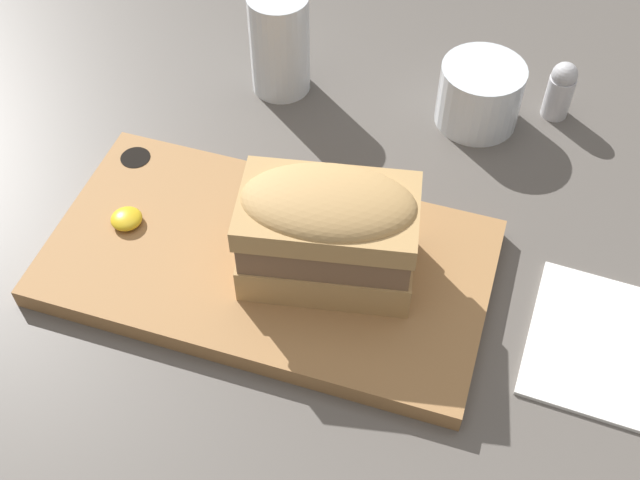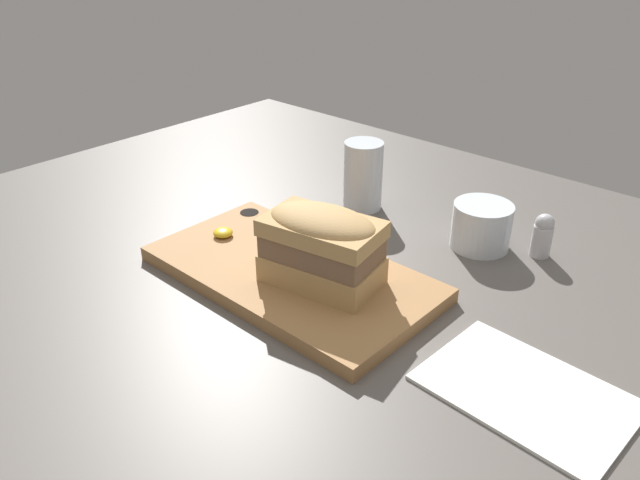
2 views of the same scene
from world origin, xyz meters
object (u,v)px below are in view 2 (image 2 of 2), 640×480
sandwich (322,244)px  wine_glass (481,228)px  napkin (526,392)px  salt_shaker (543,235)px  serving_board (291,273)px  water_glass (363,180)px

sandwich → wine_glass: 26.22cm
sandwich → napkin: bearing=1.0°
sandwich → wine_glass: (8.25, 24.51, -4.32)cm
napkin → wine_glass: bearing=128.4°
salt_shaker → serving_board: bearing=-127.2°
sandwich → water_glass: 26.73cm
sandwich → water_glass: bearing=118.0°
serving_board → sandwich: bearing=1.3°
water_glass → salt_shaker: water_glass is taller
water_glass → wine_glass: 20.85cm
serving_board → salt_shaker: salt_shaker is taller
water_glass → salt_shaker: bearing=8.7°
wine_glass → napkin: size_ratio=0.41×
sandwich → serving_board: bearing=-178.7°
sandwich → wine_glass: sandwich is taller
sandwich → napkin: (27.29, 0.46, -7.03)cm
sandwich → wine_glass: bearing=71.4°
sandwich → napkin: size_ratio=0.75×
sandwich → wine_glass: size_ratio=1.83×
water_glass → salt_shaker: 28.70cm
serving_board → wine_glass: 28.23cm
serving_board → napkin: serving_board is taller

